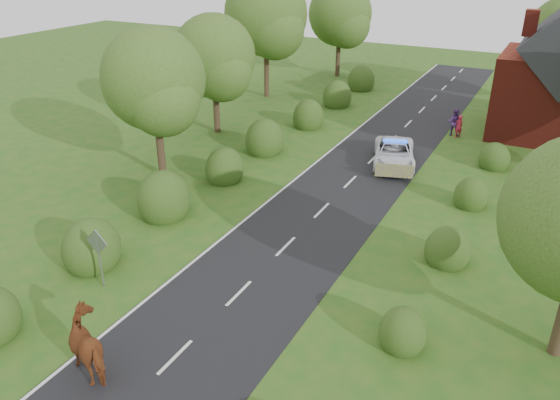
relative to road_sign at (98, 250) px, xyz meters
The scene contains 14 objects.
ground 5.63m from the road_sign, 21.80° to the right, with size 120.00×120.00×0.00m, color #245918.
road 14.03m from the road_sign, 68.96° to the left, with size 6.00×70.00×0.02m, color black.
road_markings 11.56m from the road_sign, 72.72° to the left, with size 4.96×70.00×0.01m.
hedgerow_left 9.85m from the road_sign, 98.87° to the left, with size 2.75×50.41×3.00m.
hedgerow_right 14.85m from the road_sign, 38.46° to the left, with size 2.10×45.78×2.10m.
tree_left_a 11.55m from the road_sign, 115.73° to the left, with size 5.74×5.60×8.38m.
tree_left_b 19.22m from the road_sign, 109.29° to the left, with size 5.74×5.60×8.07m.
tree_left_c 29.28m from the road_sign, 105.46° to the left, with size 6.97×6.80×10.22m.
tree_left_d 38.41m from the road_sign, 97.87° to the left, with size 6.15×6.00×8.89m.
road_sign is the anchor object (origin of this frame).
cow 4.81m from the road_sign, 48.79° to the right, with size 1.29×2.44×1.73m, color brown.
police_van 18.83m from the road_sign, 70.22° to the left, with size 3.76×5.61×1.57m.
pedestrian_red 26.18m from the road_sign, 70.33° to the left, with size 0.57×0.37×1.56m, color #B32037.
pedestrian_purple 26.35m from the road_sign, 71.34° to the left, with size 0.90×0.70×1.85m, color #572E7D.
Camera 1 is at (9.43, -10.69, 12.40)m, focal length 35.00 mm.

